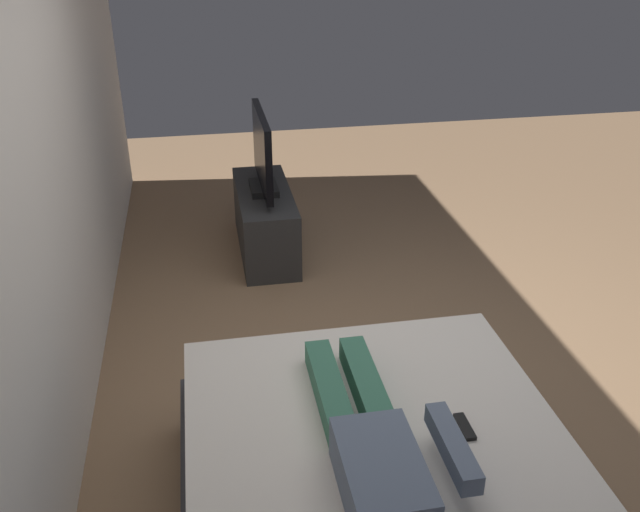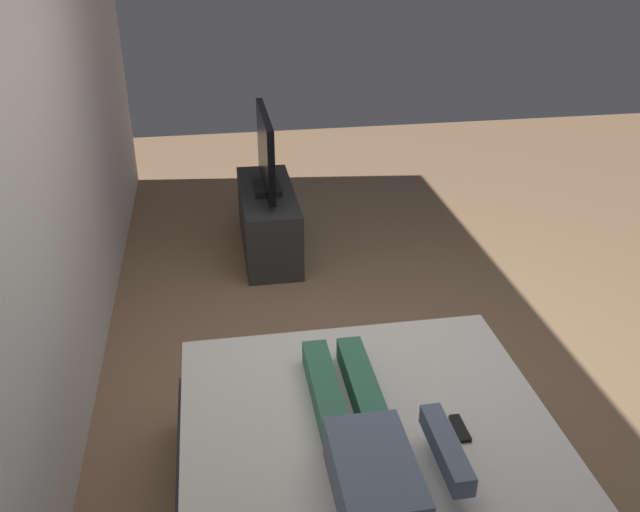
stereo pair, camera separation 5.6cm
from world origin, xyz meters
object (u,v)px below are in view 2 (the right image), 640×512
(tv_stand, at_px, (268,221))
(tv, at_px, (266,154))
(person, at_px, (370,453))
(remote, at_px, (459,428))

(tv_stand, height_order, tv, tv)
(person, xyz_separation_m, tv_stand, (2.94, 0.10, -0.37))
(remote, bearing_deg, tv, 10.29)
(person, height_order, tv_stand, person)
(tv_stand, bearing_deg, tv, -90.00)
(remote, distance_m, tv_stand, 2.85)
(person, relative_size, remote, 8.40)
(remote, relative_size, tv, 0.17)
(remote, xyz_separation_m, tv, (2.78, 0.51, 0.24))
(person, bearing_deg, tv, 1.96)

